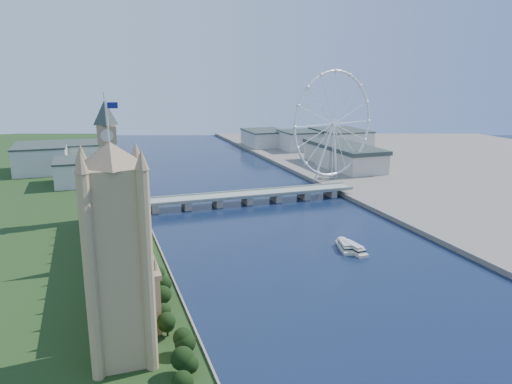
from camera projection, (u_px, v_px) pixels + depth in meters
name	position (u px, v px, depth m)	size (l,w,h in m)	color
ground	(463.00, 377.00, 211.05)	(2000.00, 2000.00, 0.00)	#16223E
tree_row	(170.00, 326.00, 234.32)	(8.79, 200.79, 21.33)	black
victoria_tower	(117.00, 248.00, 206.62)	(28.16, 28.16, 112.00)	tan
parliament_range	(120.00, 241.00, 323.14)	(24.00, 200.00, 70.00)	tan
big_ben	(107.00, 145.00, 411.10)	(20.02, 20.02, 110.00)	tan
westminster_bridge	(247.00, 197.00, 485.49)	(220.00, 22.00, 9.50)	gray
london_eye	(334.00, 124.00, 559.16)	(113.60, 39.12, 124.30)	silver
county_hall	(343.00, 168.00, 661.26)	(54.00, 144.00, 35.00)	beige
city_skyline	(219.00, 147.00, 734.56)	(505.00, 280.00, 32.00)	beige
tour_boat_near	(353.00, 252.00, 356.44)	(7.79, 30.45, 6.73)	beige
tour_boat_far	(344.00, 249.00, 361.71)	(7.40, 29.00, 6.40)	beige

